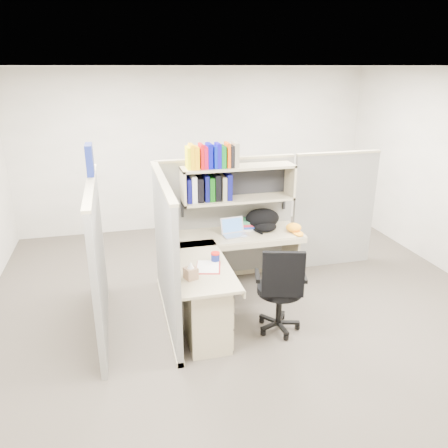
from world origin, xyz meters
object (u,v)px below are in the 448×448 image
object	(u,v)px
desk	(217,291)
snack_canister	(215,257)
backpack	(264,220)
task_chair	(280,303)
laptop	(235,228)

from	to	relation	value
desk	snack_canister	xyz separation A→B (m)	(0.02, 0.13, 0.34)
snack_canister	backpack	bearing A→B (deg)	43.76
backpack	task_chair	bearing A→B (deg)	-102.68
backpack	laptop	bearing A→B (deg)	-166.42
desk	backpack	size ratio (longest dim) A/B	3.95
laptop	backpack	bearing A→B (deg)	8.97
laptop	task_chair	size ratio (longest dim) A/B	0.29
desk	snack_canister	distance (m)	0.37
snack_canister	task_chair	world-z (taller)	task_chair
backpack	desk	bearing A→B (deg)	-134.91
laptop	task_chair	xyz separation A→B (m)	(0.20, -1.06, -0.48)
laptop	snack_canister	distance (m)	0.78
task_chair	laptop	bearing A→B (deg)	100.56
desk	task_chair	world-z (taller)	task_chair
backpack	task_chair	distance (m)	1.30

